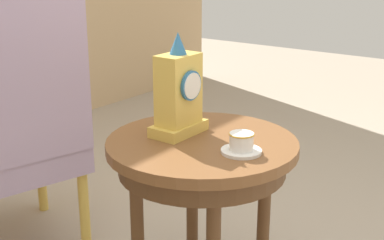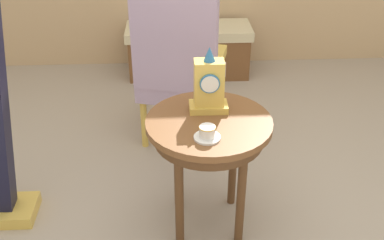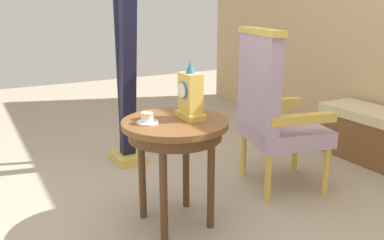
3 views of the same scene
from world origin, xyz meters
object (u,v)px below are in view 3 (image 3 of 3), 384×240
(mantel_clock, at_px, (190,96))
(harp, at_px, (126,73))
(armchair, at_px, (273,108))
(teacup_left, at_px, (148,119))
(window_bench, at_px, (383,138))
(side_table, at_px, (175,135))

(mantel_clock, relative_size, harp, 0.18)
(mantel_clock, height_order, armchair, armchair)
(teacup_left, distance_m, armchair, 1.00)
(teacup_left, height_order, window_bench, teacup_left)
(side_table, distance_m, mantel_clock, 0.24)
(side_table, xyz_separation_m, window_bench, (-0.01, 1.93, -0.34))
(teacup_left, height_order, mantel_clock, mantel_clock)
(harp, relative_size, window_bench, 1.74)
(armchair, bearing_deg, side_table, -81.59)
(side_table, height_order, teacup_left, teacup_left)
(harp, height_order, window_bench, harp)
(side_table, distance_m, armchair, 0.84)
(side_table, distance_m, harp, 1.10)
(side_table, xyz_separation_m, harp, (-1.08, 0.10, 0.20))
(teacup_left, height_order, armchair, armchair)
(side_table, bearing_deg, window_bench, 90.32)
(harp, bearing_deg, mantel_clock, -0.40)
(window_bench, bearing_deg, mantel_clock, -89.51)
(side_table, relative_size, mantel_clock, 1.94)
(mantel_clock, bearing_deg, armchair, 99.88)
(side_table, distance_m, teacup_left, 0.20)
(side_table, height_order, window_bench, side_table)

